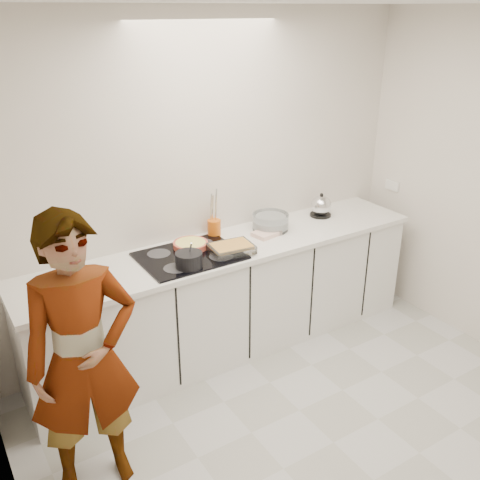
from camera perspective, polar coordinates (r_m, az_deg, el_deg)
floor at (r=3.73m, az=9.94°, el=-20.51°), size 3.60×3.20×0.00m
ceiling at (r=2.70m, az=14.10°, el=23.51°), size 3.60×3.20×0.00m
wall_back at (r=4.19m, az=-3.46°, el=5.83°), size 3.60×0.00×2.60m
wall_left at (r=2.29m, az=-24.24°, el=-12.58°), size 0.00×3.20×2.60m
base_cabinets at (r=4.29m, az=-1.08°, el=-6.37°), size 3.20×0.58×0.87m
countertop at (r=4.08m, az=-1.13°, el=-0.82°), size 3.24×0.64×0.04m
hob at (r=3.90m, az=-5.39°, el=-1.69°), size 0.72×0.54×0.01m
tart_dish at (r=4.01m, az=-5.29°, el=-0.47°), size 0.34×0.34×0.04m
saucepan at (r=3.70m, az=-5.48°, el=-2.11°), size 0.24×0.24×0.18m
baking_dish at (r=3.91m, az=-0.92°, el=-0.86°), size 0.33×0.26×0.06m
mixing_bowl at (r=4.34m, az=3.28°, el=1.88°), size 0.38×0.38×0.14m
tea_towel at (r=4.24m, az=2.82°, el=0.70°), size 0.23×0.18×0.03m
kettle at (r=4.67m, az=8.62°, el=3.57°), size 0.20×0.20×0.21m
utensil_crock at (r=4.22m, az=-2.78°, el=1.30°), size 0.14×0.14×0.13m
cook at (r=3.05m, az=-16.38°, el=-12.09°), size 0.65×0.45×1.68m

